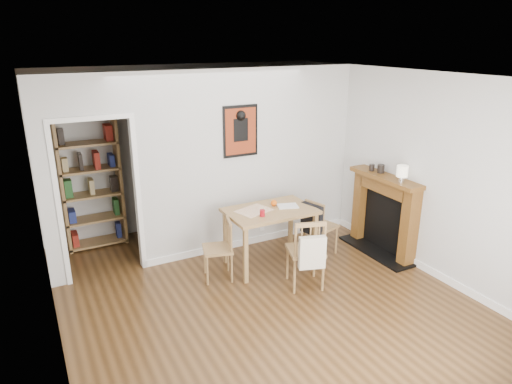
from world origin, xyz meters
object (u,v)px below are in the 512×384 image
chair_right (320,226)px  ceramic_jar_a (381,169)px  orange_fruit (274,203)px  red_glass (262,213)px  notebook (288,206)px  fireplace (385,211)px  mantel_lamp (402,172)px  chair_front (306,251)px  ceramic_jar_b (372,167)px  dining_table (270,216)px  bookshelf (91,182)px  chair_left (218,250)px

chair_right → ceramic_jar_a: size_ratio=7.03×
chair_right → orange_fruit: bearing=166.7°
red_glass → notebook: (0.47, 0.15, -0.04)m
fireplace → orange_fruit: fireplace is taller
red_glass → mantel_lamp: size_ratio=0.37×
chair_right → chair_front: (-0.68, -0.66, 0.04)m
chair_front → ceramic_jar_b: bearing=21.6°
dining_table → chair_right: size_ratio=1.41×
fireplace → ceramic_jar_b: 0.66m
mantel_lamp → ceramic_jar_b: mantel_lamp is taller
ceramic_jar_b → mantel_lamp: bearing=-93.7°
orange_fruit → bookshelf: bearing=142.1°
red_glass → orange_fruit: (0.32, 0.26, -0.00)m
red_glass → orange_fruit: bearing=39.4°
chair_right → ceramic_jar_b: 1.12m
dining_table → chair_front: (0.11, -0.72, -0.23)m
fireplace → ceramic_jar_b: (-0.06, 0.28, 0.59)m
dining_table → mantel_lamp: 1.83m
chair_front → ceramic_jar_b: 1.77m
notebook → ceramic_jar_b: size_ratio=2.86×
ceramic_jar_b → notebook: bearing=175.0°
dining_table → chair_front: size_ratio=1.26×
chair_right → ceramic_jar_b: size_ratio=8.78×
chair_front → bookshelf: bearing=130.6°
chair_left → orange_fruit: 1.01m
notebook → ceramic_jar_a: size_ratio=2.29×
fireplace → ceramic_jar_b: bearing=101.3°
chair_left → chair_right: size_ratio=0.96×
chair_left → ceramic_jar_b: (2.39, -0.09, 0.80)m
notebook → ceramic_jar_a: bearing=-10.6°
chair_left → fireplace: (2.45, -0.37, 0.21)m
dining_table → ceramic_jar_a: bearing=-9.2°
dining_table → chair_left: 0.84m
fireplace → red_glass: bearing=172.6°
orange_fruit → ceramic_jar_b: (1.49, -0.23, 0.36)m
ceramic_jar_a → ceramic_jar_b: 0.15m
dining_table → notebook: bearing=-1.7°
red_glass → chair_front: bearing=-60.5°
chair_right → chair_front: 0.95m
chair_front → orange_fruit: (0.01, 0.82, 0.37)m
red_glass → ceramic_jar_a: size_ratio=0.73×
fireplace → notebook: fireplace is taller
chair_front → bookshelf: size_ratio=0.47×
dining_table → red_glass: bearing=-142.0°
ceramic_jar_a → orange_fruit: bearing=166.5°
fireplace → ceramic_jar_a: ceramic_jar_a is taller
dining_table → chair_left: size_ratio=1.46×
chair_right → chair_front: chair_front is taller
fireplace → red_glass: (-1.86, 0.24, 0.23)m
chair_left → chair_front: bearing=-37.4°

